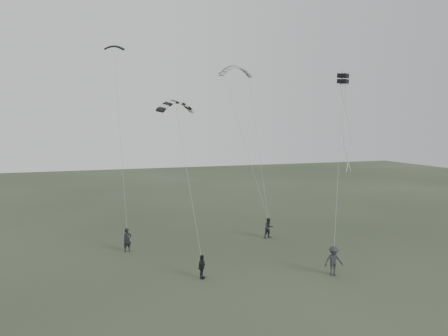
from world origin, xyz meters
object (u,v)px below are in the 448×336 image
object	(u,v)px
kite_dark_small	(114,46)
kite_striped	(176,102)
flyer_right	(269,228)
flyer_center	(202,267)
kite_pale_large	(236,67)
flyer_left	(127,240)
kite_box	(343,79)
flyer_far	(334,261)

from	to	relation	value
kite_dark_small	kite_striped	world-z (taller)	kite_dark_small
flyer_right	flyer_center	distance (m)	11.45
kite_striped	flyer_right	bearing A→B (deg)	-9.53
kite_pale_large	kite_striped	bearing A→B (deg)	-138.33
flyer_left	kite_box	world-z (taller)	kite_box
flyer_left	kite_box	distance (m)	21.28
flyer_right	flyer_far	distance (m)	10.07
flyer_left	flyer_center	size ratio (longest dim) A/B	1.18
flyer_right	flyer_center	bearing A→B (deg)	-143.13
flyer_left	kite_dark_small	distance (m)	16.30
kite_box	kite_striped	bearing A→B (deg)	135.12
kite_dark_small	kite_striped	size ratio (longest dim) A/B	0.55
flyer_right	kite_dark_small	size ratio (longest dim) A/B	1.05
flyer_center	kite_box	distance (m)	18.54
kite_dark_small	kite_striped	bearing A→B (deg)	-50.53
flyer_far	kite_striped	bearing A→B (deg)	145.07
kite_pale_large	flyer_center	bearing A→B (deg)	-125.85
kite_pale_large	kite_box	bearing A→B (deg)	-77.72
kite_pale_large	kite_striped	distance (m)	14.02
flyer_left	kite_pale_large	world-z (taller)	kite_pale_large
flyer_right	flyer_left	bearing A→B (deg)	174.36
flyer_left	kite_dark_small	bearing A→B (deg)	73.43
flyer_far	kite_dark_small	size ratio (longest dim) A/B	1.18
kite_dark_small	kite_pale_large	distance (m)	12.89
flyer_far	kite_pale_large	distance (m)	23.43
kite_dark_small	kite_pale_large	size ratio (longest dim) A/B	0.47
flyer_left	kite_dark_small	world-z (taller)	kite_dark_small
kite_pale_large	kite_striped	world-z (taller)	kite_pale_large
flyer_left	kite_pale_large	xyz separation A→B (m)	(12.16, 8.32, 14.78)
kite_dark_small	flyer_far	bearing A→B (deg)	-39.50
flyer_right	flyer_far	bearing A→B (deg)	-96.14
flyer_far	kite_box	size ratio (longest dim) A/B	2.61
flyer_left	flyer_right	bearing A→B (deg)	-18.40
flyer_far	kite_striped	world-z (taller)	kite_striped
kite_striped	kite_box	bearing A→B (deg)	-31.03
flyer_right	kite_pale_large	xyz separation A→B (m)	(-0.03, 8.16, 14.82)
flyer_far	kite_dark_small	world-z (taller)	kite_dark_small
flyer_center	kite_striped	bearing A→B (deg)	42.59
flyer_left	flyer_right	size ratio (longest dim) A/B	1.05
flyer_center	kite_box	xyz separation A→B (m)	(12.87, 3.94, 12.76)
kite_pale_large	kite_dark_small	bearing A→B (deg)	-172.59
flyer_center	kite_pale_large	world-z (taller)	kite_pale_large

